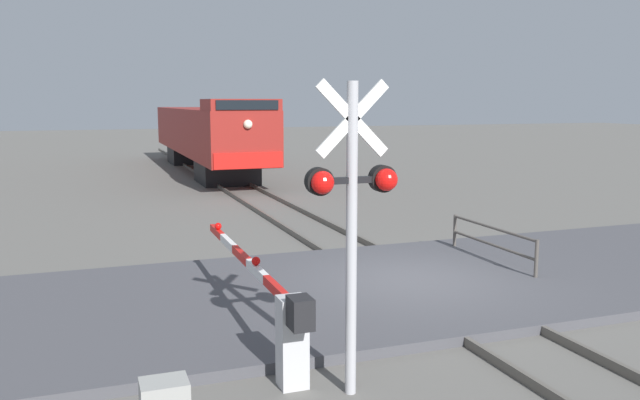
% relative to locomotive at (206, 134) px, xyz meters
% --- Properties ---
extents(ground_plane, '(160.00, 160.00, 0.00)m').
position_rel_locomotive_xyz_m(ground_plane, '(0.00, -23.06, -2.04)').
color(ground_plane, '#605E59').
extents(rail_track_left, '(0.08, 80.00, 0.15)m').
position_rel_locomotive_xyz_m(rail_track_left, '(-0.72, -23.06, -1.97)').
color(rail_track_left, '#59544C').
rests_on(rail_track_left, ground_plane).
extents(rail_track_right, '(0.08, 80.00, 0.15)m').
position_rel_locomotive_xyz_m(rail_track_right, '(0.72, -23.06, -1.97)').
color(rail_track_right, '#59544C').
rests_on(rail_track_right, ground_plane).
extents(road_surface, '(36.00, 6.21, 0.17)m').
position_rel_locomotive_xyz_m(road_surface, '(0.00, -23.06, -1.96)').
color(road_surface, '#47474C').
rests_on(road_surface, ground_plane).
extents(locomotive, '(2.95, 19.15, 3.82)m').
position_rel_locomotive_xyz_m(locomotive, '(0.00, 0.00, 0.00)').
color(locomotive, black).
rests_on(locomotive, ground_plane).
extents(crossing_signal, '(1.18, 0.33, 3.99)m').
position_rel_locomotive_xyz_m(crossing_signal, '(-3.01, -27.06, 0.43)').
color(crossing_signal, '#ADADB2').
rests_on(crossing_signal, ground_plane).
extents(crossing_gate, '(0.36, 6.05, 1.32)m').
position_rel_locomotive_xyz_m(crossing_gate, '(-3.65, -25.81, -1.21)').
color(crossing_gate, silver).
rests_on(crossing_gate, ground_plane).
extents(guard_railing, '(0.08, 3.18, 0.95)m').
position_rel_locomotive_xyz_m(guard_railing, '(2.45, -22.22, -1.41)').
color(guard_railing, '#4C4742').
rests_on(guard_railing, ground_plane).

